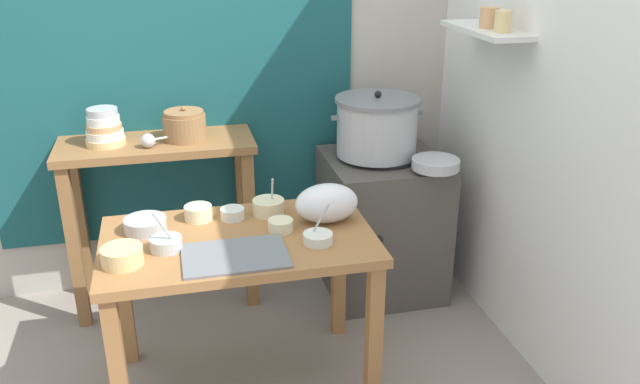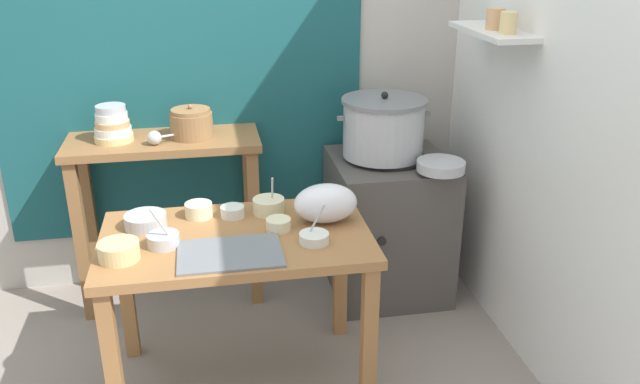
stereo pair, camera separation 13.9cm
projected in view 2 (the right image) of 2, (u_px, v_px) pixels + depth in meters
The scene contains 20 objects.
wall_back at pixel (224, 46), 3.40m from camera, with size 4.40×0.12×2.60m.
wall_right at pixel (541, 73), 2.81m from camera, with size 0.30×3.20×2.60m.
prep_table at pixel (237, 259), 2.70m from camera, with size 1.10×0.66×0.72m.
back_shelf_table at pixel (167, 180), 3.34m from camera, with size 0.96×0.40×0.90m.
stove_block at pixel (388, 225), 3.53m from camera, with size 0.60×0.61×0.78m.
steamer_pot at pixel (383, 127), 3.33m from camera, with size 0.48×0.44×0.34m.
clay_pot at pixel (191, 123), 3.25m from camera, with size 0.21×0.21×0.17m.
bowl_stack_enamel at pixel (113, 125), 3.19m from camera, with size 0.19×0.19×0.18m.
ladle at pixel (156, 138), 3.16m from camera, with size 0.26×0.12×0.07m.
serving_tray at pixel (230, 253), 2.50m from camera, with size 0.40×0.28×0.01m, color slate.
plastic_bag at pixel (326, 203), 2.75m from camera, with size 0.27×0.18×0.17m, color white.
wide_pan at pixel (441, 166), 3.17m from camera, with size 0.24×0.24×0.05m, color #B7BABF.
prep_bowl_0 at pixel (146, 220), 2.71m from camera, with size 0.17×0.17×0.06m.
prep_bowl_1 at pixel (163, 239), 2.56m from camera, with size 0.13×0.13×0.17m.
prep_bowl_2 at pixel (119, 250), 2.45m from camera, with size 0.16×0.16×0.07m.
prep_bowl_3 at pixel (269, 205), 2.85m from camera, with size 0.14×0.14×0.18m.
prep_bowl_4 at pixel (199, 209), 2.81m from camera, with size 0.12×0.12×0.06m.
prep_bowl_5 at pixel (314, 237), 2.58m from camera, with size 0.12×0.12×0.17m.
prep_bowl_6 at pixel (232, 211), 2.81m from camera, with size 0.10×0.10×0.05m.
prep_bowl_7 at pixel (278, 224), 2.69m from camera, with size 0.10×0.10×0.05m.
Camera 2 is at (-0.04, -2.37, 1.90)m, focal length 36.57 mm.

